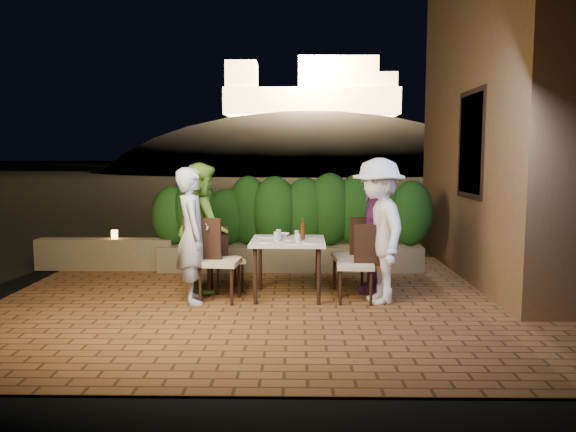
{
  "coord_description": "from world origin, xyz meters",
  "views": [
    {
      "loc": [
        0.3,
        -6.62,
        1.83
      ],
      "look_at": [
        0.19,
        0.67,
        1.05
      ],
      "focal_mm": 35.0,
      "sensor_mm": 36.0,
      "label": 1
    }
  ],
  "objects_px": {
    "diner_green": "(203,227)",
    "diner_white": "(378,231)",
    "dining_table": "(288,268)",
    "diner_blue": "(192,235)",
    "chair_left_front": "(220,260)",
    "parapet_lamp": "(115,234)",
    "chair_right_front": "(355,263)",
    "bowl": "(283,235)",
    "chair_right_back": "(351,255)",
    "chair_left_back": "(227,259)",
    "beer_bottle": "(303,229)",
    "diner_purple": "(375,233)"
  },
  "relations": [
    {
      "from": "chair_right_front",
      "to": "diner_green",
      "type": "distance_m",
      "value": 2.13
    },
    {
      "from": "dining_table",
      "to": "beer_bottle",
      "type": "bearing_deg",
      "value": 8.69
    },
    {
      "from": "chair_left_front",
      "to": "parapet_lamp",
      "type": "relative_size",
      "value": 7.54
    },
    {
      "from": "parapet_lamp",
      "to": "chair_right_back",
      "type": "bearing_deg",
      "value": -22.33
    },
    {
      "from": "diner_purple",
      "to": "parapet_lamp",
      "type": "xyz_separation_m",
      "value": [
        -3.99,
        1.48,
        -0.24
      ]
    },
    {
      "from": "chair_left_back",
      "to": "diner_purple",
      "type": "relative_size",
      "value": 0.55
    },
    {
      "from": "beer_bottle",
      "to": "diner_blue",
      "type": "distance_m",
      "value": 1.42
    },
    {
      "from": "dining_table",
      "to": "parapet_lamp",
      "type": "distance_m",
      "value": 3.32
    },
    {
      "from": "diner_blue",
      "to": "parapet_lamp",
      "type": "bearing_deg",
      "value": 23.51
    },
    {
      "from": "chair_left_back",
      "to": "bowl",
      "type": "bearing_deg",
      "value": -21.12
    },
    {
      "from": "chair_right_back",
      "to": "diner_blue",
      "type": "xyz_separation_m",
      "value": [
        -2.03,
        -0.52,
        0.34
      ]
    },
    {
      "from": "chair_right_front",
      "to": "parapet_lamp",
      "type": "xyz_separation_m",
      "value": [
        -3.68,
        1.98,
        0.08
      ]
    },
    {
      "from": "bowl",
      "to": "chair_right_back",
      "type": "xyz_separation_m",
      "value": [
        0.92,
        -0.09,
        -0.26
      ]
    },
    {
      "from": "chair_right_back",
      "to": "parapet_lamp",
      "type": "bearing_deg",
      "value": -28.09
    },
    {
      "from": "diner_blue",
      "to": "diner_purple",
      "type": "bearing_deg",
      "value": -92.2
    },
    {
      "from": "chair_left_back",
      "to": "diner_blue",
      "type": "bearing_deg",
      "value": -143.07
    },
    {
      "from": "bowl",
      "to": "diner_blue",
      "type": "relative_size",
      "value": 0.11
    },
    {
      "from": "chair_left_back",
      "to": "diner_purple",
      "type": "height_order",
      "value": "diner_purple"
    },
    {
      "from": "chair_right_back",
      "to": "parapet_lamp",
      "type": "distance_m",
      "value": 3.97
    },
    {
      "from": "beer_bottle",
      "to": "parapet_lamp",
      "type": "distance_m",
      "value": 3.48
    },
    {
      "from": "chair_left_front",
      "to": "diner_green",
      "type": "distance_m",
      "value": 0.72
    },
    {
      "from": "chair_left_front",
      "to": "diner_white",
      "type": "bearing_deg",
      "value": 5.76
    },
    {
      "from": "chair_right_back",
      "to": "diner_white",
      "type": "relative_size",
      "value": 0.56
    },
    {
      "from": "chair_left_front",
      "to": "diner_white",
      "type": "distance_m",
      "value": 2.02
    },
    {
      "from": "bowl",
      "to": "diner_white",
      "type": "bearing_deg",
      "value": -25.87
    },
    {
      "from": "chair_right_front",
      "to": "chair_right_back",
      "type": "bearing_deg",
      "value": -85.19
    },
    {
      "from": "diner_green",
      "to": "chair_right_back",
      "type": "bearing_deg",
      "value": -108.74
    },
    {
      "from": "diner_blue",
      "to": "parapet_lamp",
      "type": "distance_m",
      "value": 2.63
    },
    {
      "from": "beer_bottle",
      "to": "bowl",
      "type": "height_order",
      "value": "beer_bottle"
    },
    {
      "from": "chair_left_front",
      "to": "bowl",
      "type": "bearing_deg",
      "value": 41.75
    },
    {
      "from": "chair_left_front",
      "to": "chair_right_front",
      "type": "bearing_deg",
      "value": 6.19
    },
    {
      "from": "beer_bottle",
      "to": "parapet_lamp",
      "type": "xyz_separation_m",
      "value": [
        -3.02,
        1.7,
        -0.32
      ]
    },
    {
      "from": "beer_bottle",
      "to": "diner_blue",
      "type": "height_order",
      "value": "diner_blue"
    },
    {
      "from": "beer_bottle",
      "to": "diner_green",
      "type": "distance_m",
      "value": 1.39
    },
    {
      "from": "diner_green",
      "to": "chair_left_front",
      "type": "bearing_deg",
      "value": -167.71
    },
    {
      "from": "chair_right_back",
      "to": "diner_purple",
      "type": "relative_size",
      "value": 0.63
    },
    {
      "from": "beer_bottle",
      "to": "chair_right_front",
      "type": "bearing_deg",
      "value": -23.07
    },
    {
      "from": "dining_table",
      "to": "chair_left_front",
      "type": "bearing_deg",
      "value": -164.54
    },
    {
      "from": "diner_white",
      "to": "chair_left_front",
      "type": "bearing_deg",
      "value": -101.99
    },
    {
      "from": "chair_left_front",
      "to": "parapet_lamp",
      "type": "height_order",
      "value": "chair_left_front"
    },
    {
      "from": "diner_green",
      "to": "diner_white",
      "type": "height_order",
      "value": "diner_white"
    },
    {
      "from": "dining_table",
      "to": "diner_blue",
      "type": "distance_m",
      "value": 1.31
    },
    {
      "from": "chair_right_front",
      "to": "diner_white",
      "type": "bearing_deg",
      "value": -179.49
    },
    {
      "from": "bowl",
      "to": "chair_left_front",
      "type": "bearing_deg",
      "value": -144.86
    },
    {
      "from": "bowl",
      "to": "diner_purple",
      "type": "distance_m",
      "value": 1.24
    },
    {
      "from": "diner_green",
      "to": "parapet_lamp",
      "type": "bearing_deg",
      "value": 34.17
    },
    {
      "from": "chair_left_back",
      "to": "chair_right_back",
      "type": "xyz_separation_m",
      "value": [
        1.68,
        -0.07,
        0.07
      ]
    },
    {
      "from": "chair_left_back",
      "to": "diner_green",
      "type": "distance_m",
      "value": 0.54
    },
    {
      "from": "beer_bottle",
      "to": "chair_left_front",
      "type": "distance_m",
      "value": 1.15
    },
    {
      "from": "chair_left_back",
      "to": "diner_white",
      "type": "relative_size",
      "value": 0.49
    }
  ]
}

